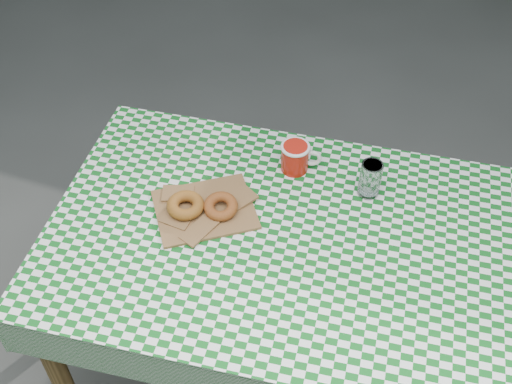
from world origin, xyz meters
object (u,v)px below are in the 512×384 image
coffee_mug (295,157)px  drinking_glass (370,179)px  paper_bag (205,209)px  table (275,313)px

coffee_mug → drinking_glass: drinking_glass is taller
paper_bag → drinking_glass: size_ratio=2.43×
table → coffee_mug: (-0.04, 0.27, 0.43)m
coffee_mug → drinking_glass: 0.24m
coffee_mug → paper_bag: bearing=-142.9°
coffee_mug → drinking_glass: bearing=-21.8°
table → paper_bag: paper_bag is taller
coffee_mug → drinking_glass: (0.23, -0.02, 0.01)m
table → paper_bag: bearing=169.2°
table → paper_bag: size_ratio=4.59×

